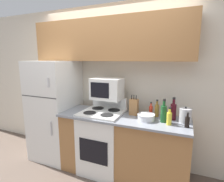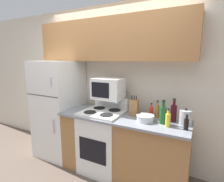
# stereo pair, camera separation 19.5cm
# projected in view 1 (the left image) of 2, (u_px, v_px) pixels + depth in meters

# --- Properties ---
(ground_plane) EXTENTS (12.00, 12.00, 0.00)m
(ground_plane) POSITION_uv_depth(u_px,v_px,m) (92.00, 179.00, 2.50)
(ground_plane) COLOR brown
(wall_back) EXTENTS (8.00, 0.05, 2.55)m
(wall_back) POSITION_uv_depth(u_px,v_px,m) (112.00, 84.00, 2.93)
(wall_back) COLOR beige
(wall_back) RESTS_ON ground_plane
(lower_cabinets) EXTENTS (1.80, 0.61, 0.91)m
(lower_cabinets) POSITION_uv_depth(u_px,v_px,m) (122.00, 146.00, 2.54)
(lower_cabinets) COLOR #9E6B3D
(lower_cabinets) RESTS_ON ground_plane
(refrigerator) EXTENTS (0.70, 0.72, 1.66)m
(refrigerator) POSITION_uv_depth(u_px,v_px,m) (55.00, 110.00, 3.01)
(refrigerator) COLOR white
(refrigerator) RESTS_ON ground_plane
(upper_cabinets) EXTENTS (2.50, 0.31, 0.63)m
(upper_cabinets) POSITION_uv_depth(u_px,v_px,m) (107.00, 40.00, 2.64)
(upper_cabinets) COLOR #9E6B3D
(upper_cabinets) RESTS_ON refrigerator
(stove) EXTENTS (0.60, 0.59, 1.10)m
(stove) POSITION_uv_depth(u_px,v_px,m) (103.00, 140.00, 2.64)
(stove) COLOR white
(stove) RESTS_ON ground_plane
(microwave) EXTENTS (0.45, 0.31, 0.31)m
(microwave) POSITION_uv_depth(u_px,v_px,m) (107.00, 89.00, 2.61)
(microwave) COLOR white
(microwave) RESTS_ON stove
(knife_block) EXTENTS (0.12, 0.10, 0.29)m
(knife_block) POSITION_uv_depth(u_px,v_px,m) (134.00, 107.00, 2.49)
(knife_block) COLOR #9E6B3D
(knife_block) RESTS_ON lower_cabinets
(bowl) EXTENTS (0.23, 0.23, 0.08)m
(bowl) POSITION_uv_depth(u_px,v_px,m) (146.00, 117.00, 2.27)
(bowl) COLOR silver
(bowl) RESTS_ON lower_cabinets
(bottle_wine_green) EXTENTS (0.08, 0.08, 0.30)m
(bottle_wine_green) POSITION_uv_depth(u_px,v_px,m) (164.00, 113.00, 2.20)
(bottle_wine_green) COLOR #194C23
(bottle_wine_green) RESTS_ON lower_cabinets
(bottle_cooking_spray) EXTENTS (0.06, 0.06, 0.22)m
(bottle_cooking_spray) POSITION_uv_depth(u_px,v_px,m) (169.00, 118.00, 2.11)
(bottle_cooking_spray) COLOR gold
(bottle_cooking_spray) RESTS_ON lower_cabinets
(bottle_wine_red) EXTENTS (0.08, 0.08, 0.30)m
(bottle_wine_red) POSITION_uv_depth(u_px,v_px,m) (173.00, 111.00, 2.28)
(bottle_wine_red) COLOR #470F19
(bottle_wine_red) RESTS_ON lower_cabinets
(bottle_soy_sauce) EXTENTS (0.05, 0.05, 0.18)m
(bottle_soy_sauce) POSITION_uv_depth(u_px,v_px,m) (187.00, 122.00, 2.03)
(bottle_soy_sauce) COLOR black
(bottle_soy_sauce) RESTS_ON lower_cabinets
(bottle_hot_sauce) EXTENTS (0.05, 0.05, 0.20)m
(bottle_hot_sauce) POSITION_uv_depth(u_px,v_px,m) (151.00, 111.00, 2.44)
(bottle_hot_sauce) COLOR red
(bottle_hot_sauce) RESTS_ON lower_cabinets
(bottle_vinegar) EXTENTS (0.06, 0.06, 0.24)m
(bottle_vinegar) POSITION_uv_depth(u_px,v_px,m) (157.00, 110.00, 2.41)
(bottle_vinegar) COLOR olive
(bottle_vinegar) RESTS_ON lower_cabinets
(kettle) EXTENTS (0.15, 0.15, 0.21)m
(kettle) POSITION_uv_depth(u_px,v_px,m) (185.00, 115.00, 2.19)
(kettle) COLOR #B7B7BC
(kettle) RESTS_ON lower_cabinets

